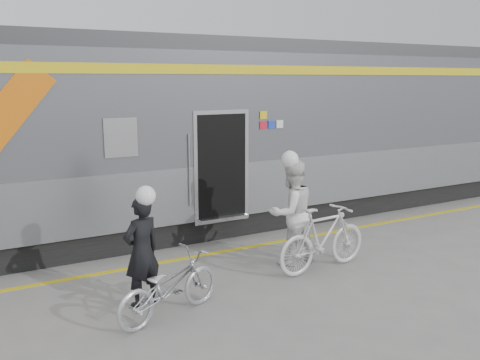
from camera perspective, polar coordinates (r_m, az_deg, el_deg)
ground at (r=8.03m, az=3.55°, el=-12.77°), size 90.00×90.00×0.00m
train at (r=10.70m, az=-16.36°, el=4.29°), size 24.00×3.17×4.10m
safety_strip at (r=9.78m, az=-3.21°, el=-8.24°), size 24.00×0.12×0.01m
man at (r=7.54m, az=-10.98°, el=-7.88°), size 0.69×0.56×1.64m
bicycle_left at (r=7.25m, az=-7.98°, el=-11.72°), size 1.82×1.11×0.90m
woman at (r=9.08m, az=5.77°, el=-3.65°), size 0.97×0.79×1.88m
bicycle_right at (r=8.93m, az=9.32°, el=-6.48°), size 1.94×0.70×1.14m
helmet_man at (r=7.29m, az=-11.26°, el=-0.72°), size 0.28×0.28×0.28m
helmet_woman at (r=8.86m, az=5.91°, el=3.19°), size 0.30×0.30×0.30m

